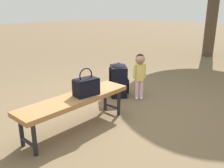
% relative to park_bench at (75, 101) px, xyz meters
% --- Properties ---
extents(ground_plane, '(40.00, 40.00, 0.00)m').
position_rel_park_bench_xyz_m(ground_plane, '(0.64, 0.10, -0.39)').
color(ground_plane, brown).
rests_on(ground_plane, ground).
extents(park_bench, '(1.63, 0.54, 0.45)m').
position_rel_park_bench_xyz_m(park_bench, '(0.00, 0.00, 0.00)').
color(park_bench, '#9E6B3D').
rests_on(park_bench, ground).
extents(handbag, '(0.33, 0.20, 0.37)m').
position_rel_park_bench_xyz_m(handbag, '(0.15, -0.04, 0.18)').
color(handbag, black).
rests_on(handbag, park_bench).
extents(child_standing, '(0.18, 0.17, 0.80)m').
position_rel_park_bench_xyz_m(child_standing, '(1.44, 0.16, 0.14)').
color(child_standing, '#E5B2C6').
rests_on(child_standing, ground).
extents(backpack_large, '(0.44, 0.46, 0.63)m').
position_rel_park_bench_xyz_m(backpack_large, '(1.29, 0.52, -0.08)').
color(backpack_large, black).
rests_on(backpack_large, ground).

